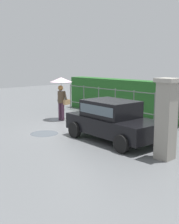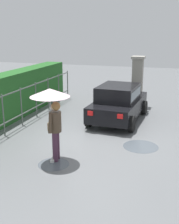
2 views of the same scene
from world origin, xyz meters
TOP-DOWN VIEW (x-y plane):
  - ground_plane at (0.00, 0.00)m, footprint 40.00×40.00m
  - car at (1.96, -0.24)m, footprint 3.82×2.04m
  - pedestrian at (-2.35, 0.73)m, footprint 1.08×1.08m
  - gate_pillar at (4.46, -0.63)m, footprint 0.60×0.60m
  - fence_section at (0.19, 3.20)m, footprint 9.79×0.05m
  - hedge_row at (0.19, 4.13)m, footprint 10.74×0.90m
  - puddle_near at (-0.58, -1.52)m, footprint 1.13×1.13m
  - puddle_far at (-2.59, 0.63)m, footprint 0.87×0.87m

SIDE VIEW (x-z plane):
  - ground_plane at x=0.00m, z-range 0.00..0.00m
  - puddle_near at x=-0.58m, z-range 0.00..0.00m
  - puddle_far at x=-2.59m, z-range 0.00..0.00m
  - car at x=1.96m, z-range 0.06..1.54m
  - fence_section at x=0.19m, z-range 0.08..1.58m
  - hedge_row at x=0.19m, z-range 0.00..1.90m
  - gate_pillar at x=4.46m, z-range 0.03..2.45m
  - pedestrian at x=-2.35m, z-range 0.56..2.67m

